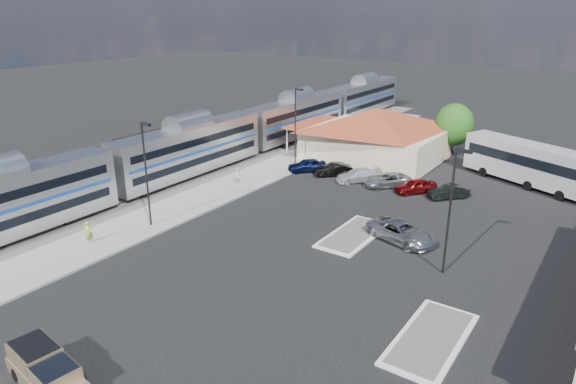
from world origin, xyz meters
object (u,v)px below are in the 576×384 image
Objects in this scene: suv at (401,232)px; coach_bus at (527,161)px; station_depot at (376,133)px; pickup_truck at (47,372)px.

suv is 0.42× the size of coach_bus.
pickup_truck is at bearing -84.42° from station_depot.
station_depot is 3.39× the size of pickup_truck.
station_depot is at bearing 112.82° from coach_bus.
coach_bus reaches higher than pickup_truck.
suv is at bearing -9.43° from pickup_truck.
station_depot is 1.35× the size of coach_bus.
station_depot is 17.34m from coach_bus.
station_depot is at bearing 12.89° from pickup_truck.
suv is at bearing -170.08° from coach_bus.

